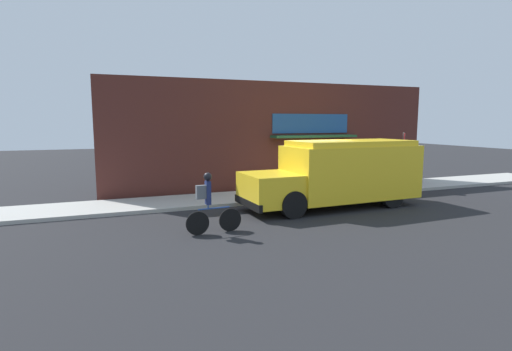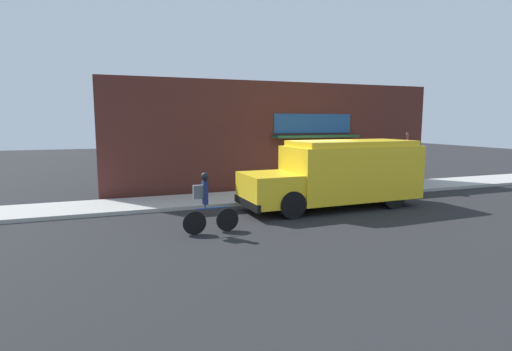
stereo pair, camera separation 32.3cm
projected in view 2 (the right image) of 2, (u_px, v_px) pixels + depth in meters
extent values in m
plane|color=#232326|center=(310.00, 201.00, 15.18)|extent=(70.00, 70.00, 0.00)
cube|color=#ADAAA3|center=(297.00, 194.00, 16.26)|extent=(28.00, 2.34, 0.13)
cube|color=#4C231E|center=(282.00, 137.00, 17.36)|extent=(15.10, 0.18, 4.69)
cube|color=#1E4C93|center=(313.00, 124.00, 17.68)|extent=(3.77, 0.05, 0.84)
cube|color=#235633|center=(317.00, 136.00, 17.44)|extent=(3.96, 0.70, 0.10)
cube|color=yellow|center=(351.00, 172.00, 14.07)|extent=(4.73, 2.24, 1.84)
cube|color=yellow|center=(269.00, 189.00, 12.95)|extent=(1.70, 1.99, 1.01)
cube|color=yellow|center=(352.00, 143.00, 13.94)|extent=(4.35, 2.06, 0.18)
cube|color=black|center=(247.00, 203.00, 12.72)|extent=(0.18, 2.07, 0.24)
cube|color=red|center=(301.00, 167.00, 14.78)|extent=(0.04, 0.44, 0.44)
cylinder|color=black|center=(269.00, 195.00, 13.97)|extent=(0.87, 0.29, 0.87)
cylinder|color=black|center=(292.00, 205.00, 12.32)|extent=(0.87, 0.29, 0.87)
cylinder|color=black|center=(361.00, 188.00, 15.42)|extent=(0.87, 0.29, 0.87)
cylinder|color=black|center=(393.00, 196.00, 13.78)|extent=(0.87, 0.29, 0.87)
cylinder|color=black|center=(227.00, 220.00, 10.92)|extent=(0.64, 0.07, 0.63)
cylinder|color=black|center=(195.00, 223.00, 10.56)|extent=(0.64, 0.07, 0.63)
cylinder|color=#234793|center=(211.00, 208.00, 10.69)|extent=(0.87, 0.08, 0.04)
cylinder|color=#234793|center=(205.00, 206.00, 10.62)|extent=(0.04, 0.04, 0.12)
cube|color=navy|center=(205.00, 193.00, 10.57)|extent=(0.13, 0.21, 0.63)
sphere|color=black|center=(205.00, 176.00, 10.51)|extent=(0.22, 0.22, 0.22)
cube|color=#565B60|center=(198.00, 192.00, 10.49)|extent=(0.27, 0.15, 0.36)
cylinder|color=slate|center=(406.00, 160.00, 17.42)|extent=(0.07, 0.07, 2.40)
cube|color=red|center=(407.00, 140.00, 17.26)|extent=(0.45, 0.45, 0.60)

